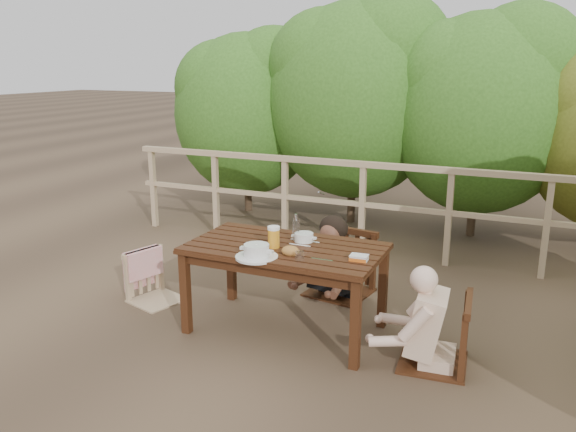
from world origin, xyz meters
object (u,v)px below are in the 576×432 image
at_px(soup_far, 304,238).
at_px(bottle, 296,228).
at_px(chair_left, 155,256).
at_px(tumbler, 300,256).
at_px(table, 285,289).
at_px(woman, 341,232).
at_px(beer_glass, 274,238).
at_px(butter_tub, 359,259).
at_px(chair_far, 340,238).
at_px(diner_right, 443,286).
at_px(chair_right, 437,300).
at_px(bread_roll, 291,251).
at_px(soup_near, 257,251).

height_order(soup_far, bottle, bottle).
height_order(chair_left, tumbler, chair_left).
bearing_deg(table, woman, 80.56).
xyz_separation_m(beer_glass, bottle, (0.08, 0.22, 0.03)).
relative_size(chair_left, woman, 0.71).
distance_m(soup_far, butter_tub, 0.57).
height_order(chair_far, tumbler, chair_far).
bearing_deg(chair_far, soup_far, -85.63).
distance_m(diner_right, tumbler, 0.98).
relative_size(chair_right, soup_far, 3.88).
bearing_deg(soup_far, chair_right, -11.69).
xyz_separation_m(chair_far, chair_right, (1.00, -0.93, -0.05)).
bearing_deg(butter_tub, chair_right, 0.24).
xyz_separation_m(chair_left, soup_far, (1.33, 0.10, 0.30)).
xyz_separation_m(table, soup_far, (0.09, 0.15, 0.38)).
xyz_separation_m(chair_right, bread_roll, (-1.03, -0.11, 0.24)).
bearing_deg(bottle, beer_glass, -110.82).
bearing_deg(bread_roll, chair_left, 170.67).
height_order(diner_right, butter_tub, diner_right).
bearing_deg(diner_right, butter_tub, 88.42).
height_order(woman, tumbler, woman).
height_order(bread_roll, tumbler, bread_roll).
bearing_deg(table, beer_glass, -128.36).
bearing_deg(chair_right, table, -98.10).
relative_size(diner_right, tumbler, 15.41).
xyz_separation_m(table, beer_glass, (-0.06, -0.08, 0.42)).
distance_m(chair_far, chair_right, 1.36).
relative_size(soup_far, butter_tub, 1.95).
height_order(chair_far, soup_near, chair_far).
xyz_separation_m(diner_right, butter_tub, (-0.57, -0.03, 0.12)).
relative_size(chair_left, soup_far, 3.36).
relative_size(chair_left, bottle, 3.62).
bearing_deg(diner_right, woman, 42.72).
distance_m(bread_roll, bottle, 0.34).
height_order(chair_left, soup_far, chair_left).
bearing_deg(woman, chair_left, 39.88).
bearing_deg(soup_far, chair_far, 85.34).
height_order(chair_right, soup_far, chair_right).
relative_size(diner_right, beer_glass, 6.56).
height_order(woman, soup_far, woman).
bearing_deg(woman, table, 89.60).
height_order(table, diner_right, diner_right).
bearing_deg(beer_glass, soup_far, 56.86).
relative_size(tumbler, butter_tub, 0.60).
bearing_deg(woman, butter_tub, 124.15).
distance_m(bread_roll, tumbler, 0.13).
distance_m(chair_left, tumbler, 1.53).
height_order(table, tumbler, tumbler).
bearing_deg(soup_far, tumbler, -71.51).
relative_size(woman, soup_near, 3.76).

